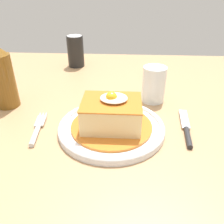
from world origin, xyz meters
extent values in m
cube|color=#A87F56|center=(0.00, 0.00, 0.72)|extent=(1.15, 1.01, 0.04)
cylinder|color=#A87F56|center=(-0.49, 0.42, 0.35)|extent=(0.07, 0.07, 0.70)
cylinder|color=#A87F56|center=(0.49, 0.42, 0.35)|extent=(0.07, 0.07, 0.70)
cylinder|color=white|center=(0.01, -0.14, 0.74)|extent=(0.26, 0.26, 0.01)
torus|color=white|center=(0.01, -0.14, 0.75)|extent=(0.26, 0.26, 0.01)
cylinder|color=#C66B23|center=(0.01, -0.14, 0.75)|extent=(0.20, 0.20, 0.01)
cube|color=#E5C684|center=(0.01, -0.14, 0.79)|extent=(0.14, 0.11, 0.06)
cube|color=#C66B23|center=(0.01, -0.14, 0.82)|extent=(0.14, 0.11, 0.00)
ellipsoid|color=white|center=(0.02, -0.13, 0.82)|extent=(0.06, 0.06, 0.01)
sphere|color=yellow|center=(0.01, -0.14, 0.83)|extent=(0.03, 0.03, 0.03)
cylinder|color=silver|center=(-0.16, -0.18, 0.74)|extent=(0.02, 0.08, 0.01)
cube|color=silver|center=(-0.17, -0.12, 0.74)|extent=(0.03, 0.05, 0.00)
cylinder|color=silver|center=(-0.16, -0.09, 0.74)|extent=(0.01, 0.03, 0.00)
cylinder|color=silver|center=(-0.17, -0.09, 0.74)|extent=(0.01, 0.03, 0.00)
cylinder|color=silver|center=(-0.18, -0.09, 0.74)|extent=(0.01, 0.03, 0.00)
cylinder|color=#262628|center=(0.19, -0.17, 0.74)|extent=(0.02, 0.08, 0.01)
cube|color=silver|center=(0.20, -0.08, 0.74)|extent=(0.03, 0.09, 0.00)
cylinder|color=black|center=(-0.16, 0.33, 0.80)|extent=(0.07, 0.07, 0.12)
cylinder|color=silver|center=(-0.16, 0.33, 0.86)|extent=(0.06, 0.06, 0.00)
cylinder|color=brown|center=(-0.29, -0.03, 0.81)|extent=(0.06, 0.06, 0.15)
cylinder|color=gold|center=(0.13, 0.03, 0.77)|extent=(0.06, 0.06, 0.06)
cylinder|color=silver|center=(0.13, 0.03, 0.79)|extent=(0.07, 0.07, 0.10)
camera|label=1|loc=(0.04, -0.61, 1.07)|focal=37.50mm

